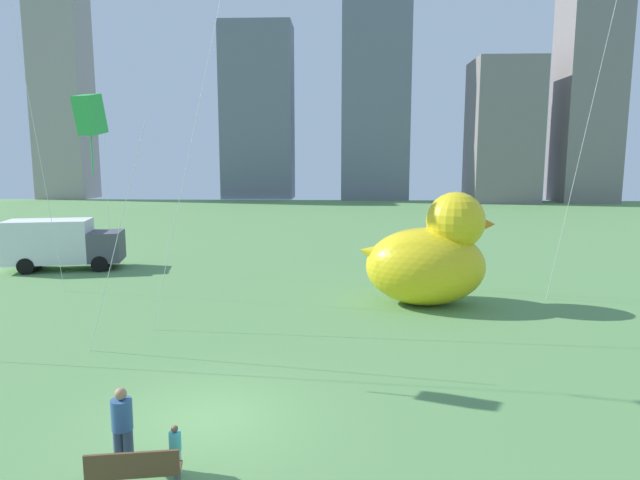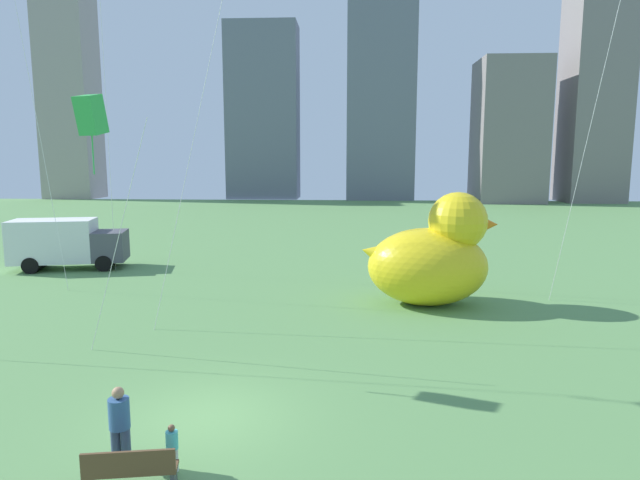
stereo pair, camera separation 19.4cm
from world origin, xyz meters
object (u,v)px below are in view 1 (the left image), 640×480
park_bench (134,470)px  box_truck (62,244)px  giant_inflatable_duck (430,257)px  person_adult (122,424)px  person_child (175,447)px  kite_green (90,116)px

park_bench → box_truck: box_truck is taller
park_bench → giant_inflatable_duck: bearing=61.2°
park_bench → person_adult: size_ratio=1.03×
park_bench → giant_inflatable_duck: giant_inflatable_duck is taller
person_child → box_truck: bearing=122.3°
park_bench → person_adult: person_adult is taller
person_child → box_truck: 23.47m
park_bench → kite_green: bearing=117.9°
person_adult → person_child: size_ratio=1.72×
park_bench → kite_green: (-3.35, 6.33, 7.01)m
park_bench → giant_inflatable_duck: 15.99m
giant_inflatable_duck → box_truck: size_ratio=0.91×
person_adult → box_truck: bearing=120.1°
park_bench → person_adult: 1.12m
kite_green → person_child: bearing=-55.0°
park_bench → kite_green: kite_green is taller
park_bench → person_adult: (-0.54, 0.86, 0.47)m
park_bench → kite_green: 10.02m
park_bench → box_truck: size_ratio=0.27×
park_bench → box_truck: 23.81m
person_adult → box_truck: (-11.44, 19.70, 0.50)m
park_bench → person_child: (0.56, 0.75, 0.08)m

